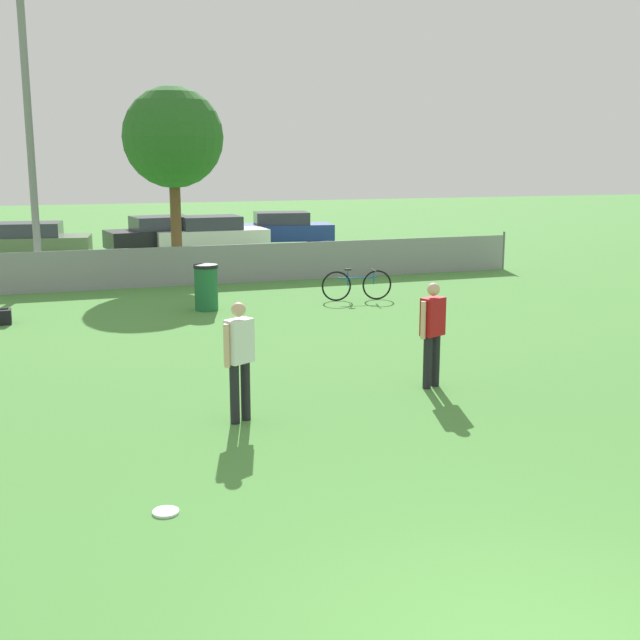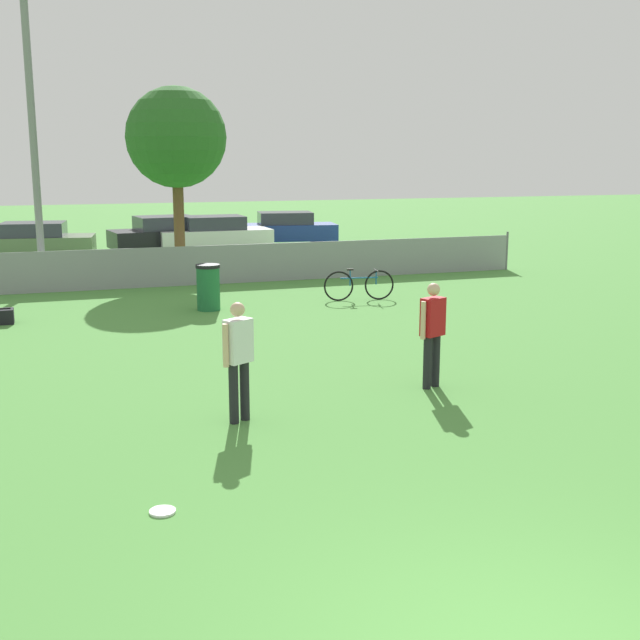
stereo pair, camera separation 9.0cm
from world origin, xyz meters
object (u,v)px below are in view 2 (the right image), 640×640
object	(u,v)px
parked_car_olive	(34,242)
parked_car_dark	(166,235)
bicycle_sideline	(359,285)
player_thrower_red	(432,328)
tree_near_pole	(176,138)
frisbee_disc	(163,511)
player_receiver_white	(238,354)
parked_car_white	(214,234)
light_pole	(31,110)
parked_car_blue	(285,229)
trash_bin	(208,287)

from	to	relation	value
parked_car_olive	parked_car_dark	distance (m)	4.71
bicycle_sideline	parked_car_dark	xyz separation A→B (m)	(-3.13, 11.91, 0.29)
player_thrower_red	bicycle_sideline	bearing A→B (deg)	53.33
bicycle_sideline	tree_near_pole	bearing A→B (deg)	129.93
frisbee_disc	player_receiver_white	bearing A→B (deg)	61.33
bicycle_sideline	parked_car_white	size ratio (longest dim) A/B	0.43
player_receiver_white	parked_car_dark	world-z (taller)	player_receiver_white
light_pole	bicycle_sideline	bearing A→B (deg)	-32.41
tree_near_pole	parked_car_white	bearing A→B (deg)	68.92
frisbee_disc	parked_car_dark	size ratio (longest dim) A/B	0.06
tree_near_pole	parked_car_dark	size ratio (longest dim) A/B	1.32
parked_car_olive	parked_car_blue	size ratio (longest dim) A/B	0.98
parked_car_olive	player_thrower_red	bearing A→B (deg)	-64.20
bicycle_sideline	player_receiver_white	bearing A→B (deg)	-112.98
player_receiver_white	player_thrower_red	bearing A→B (deg)	-18.47
bicycle_sideline	parked_car_olive	xyz separation A→B (m)	(-7.79, 11.16, 0.26)
frisbee_disc	parked_car_dark	xyz separation A→B (m)	(3.25, 22.71, 0.66)
parked_car_white	bicycle_sideline	bearing A→B (deg)	-83.98
parked_car_blue	trash_bin	bearing A→B (deg)	-104.88
light_pole	tree_near_pole	world-z (taller)	light_pole
tree_near_pole	trash_bin	world-z (taller)	tree_near_pole
tree_near_pole	trash_bin	bearing A→B (deg)	-92.64
trash_bin	parked_car_blue	distance (m)	14.46
player_receiver_white	frisbee_disc	size ratio (longest dim) A/B	6.07
player_thrower_red	parked_car_blue	bearing A→B (deg)	56.38
player_thrower_red	parked_car_blue	size ratio (longest dim) A/B	0.38
trash_bin	parked_car_white	size ratio (longest dim) A/B	0.26
parked_car_olive	parked_car_blue	xyz separation A→B (m)	(9.72, 2.04, 0.00)
parked_car_dark	parked_car_white	xyz separation A→B (m)	(1.76, -0.49, -0.00)
bicycle_sideline	trash_bin	bearing A→B (deg)	-170.84
player_receiver_white	frisbee_disc	xyz separation A→B (m)	(-1.40, -2.55, -0.93)
light_pole	player_thrower_red	size ratio (longest dim) A/B	4.85
frisbee_disc	parked_car_white	xyz separation A→B (m)	(5.01, 22.23, 0.66)
tree_near_pole	parked_car_olive	bearing A→B (deg)	128.00
tree_near_pole	trash_bin	size ratio (longest dim) A/B	5.17
player_thrower_red	bicycle_sideline	xyz separation A→B (m)	(1.78, 7.60, -0.55)
bicycle_sideline	parked_car_olive	size ratio (longest dim) A/B	0.42
tree_near_pole	parked_car_olive	size ratio (longest dim) A/B	1.32
frisbee_disc	parked_car_white	bearing A→B (deg)	77.29
frisbee_disc	trash_bin	size ratio (longest dim) A/B	0.25
tree_near_pole	frisbee_disc	xyz separation A→B (m)	(-2.82, -16.55, -4.06)
parked_car_olive	parked_car_blue	bearing A→B (deg)	19.91
parked_car_olive	parked_car_white	size ratio (longest dim) A/B	1.01
light_pole	parked_car_white	bearing A→B (deg)	47.25
parked_car_white	parked_car_blue	world-z (taller)	parked_car_white
tree_near_pole	trash_bin	xyz separation A→B (m)	(-0.27, -5.82, -3.53)
player_thrower_red	parked_car_olive	world-z (taller)	player_thrower_red
light_pole	parked_car_white	world-z (taller)	light_pole
player_receiver_white	trash_bin	distance (m)	8.27
light_pole	player_receiver_white	size ratio (longest dim) A/B	4.85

